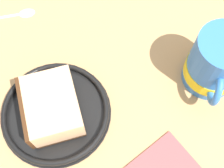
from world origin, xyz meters
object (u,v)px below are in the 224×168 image
Objects in this scene: small_plate at (56,112)px; tea_mug at (216,64)px; cake_slice at (51,107)px; teaspoon at (14,14)px.

small_plate is 1.60× the size of tea_mug.
cake_slice is at bearing -178.90° from small_plate.
tea_mug reaches higher than teaspoon.
cake_slice is 21.34cm from teaspoon.
teaspoon is at bearing 101.06° from small_plate.
cake_slice is 25.79cm from tea_mug.
small_plate is 21.20cm from teaspoon.
small_plate is at bearing -78.94° from teaspoon.
cake_slice is at bearing -79.65° from teaspoon.
tea_mug is at bearing -0.62° from cake_slice.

